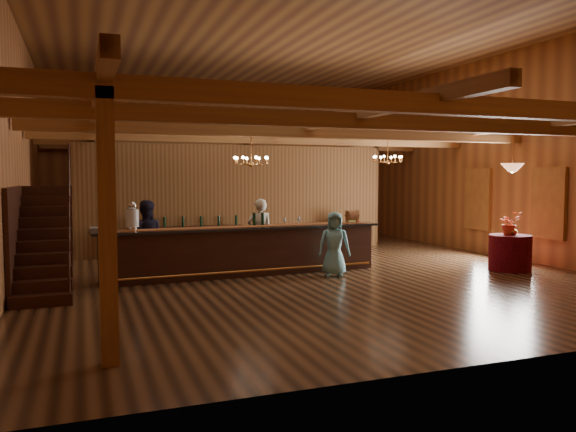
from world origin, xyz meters
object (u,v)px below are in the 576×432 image
object	(u,v)px
beverage_dispenser	(132,217)
floor_plant	(348,230)
round_table	(510,253)
staff_second	(146,238)
chandelier_right	(388,159)
raffle_drum	(352,216)
pendant_lamp	(512,168)
bartender	(260,233)
guest	(334,244)
backbar_shelf	(192,241)
tasting_bar	(244,250)
chandelier_left	(251,160)

from	to	relation	value
beverage_dispenser	floor_plant	size ratio (longest dim) A/B	0.50
round_table	staff_second	bearing A→B (deg)	164.25
chandelier_right	staff_second	size ratio (longest dim) A/B	0.48
raffle_drum	chandelier_right	xyz separation A→B (m)	(1.86, 1.55, 1.43)
round_table	pendant_lamp	xyz separation A→B (m)	(0.00, -0.00, 1.99)
raffle_drum	bartender	size ratio (longest dim) A/B	0.20
guest	floor_plant	distance (m)	4.57
backbar_shelf	floor_plant	distance (m)	4.63
backbar_shelf	chandelier_right	xyz separation A→B (m)	(5.10, -1.79, 2.27)
beverage_dispenser	guest	xyz separation A→B (m)	(4.22, -0.77, -0.66)
backbar_shelf	staff_second	distance (m)	3.14
round_table	pendant_lamp	bearing A→B (deg)	-90.00
beverage_dispenser	chandelier_right	xyz separation A→B (m)	(6.98, 1.70, 1.31)
tasting_bar	beverage_dispenser	bearing A→B (deg)	178.74
floor_plant	beverage_dispenser	bearing A→B (deg)	-153.90
tasting_bar	chandelier_right	xyz separation A→B (m)	(4.57, 1.63, 2.13)
staff_second	guest	world-z (taller)	staff_second
beverage_dispenser	chandelier_left	distance (m)	2.98
round_table	chandelier_left	bearing A→B (deg)	161.29
backbar_shelf	chandelier_left	xyz separation A→B (m)	(0.81, -3.04, 2.16)
raffle_drum	guest	distance (m)	1.40
beverage_dispenser	tasting_bar	bearing A→B (deg)	1.66
beverage_dispenser	guest	size ratio (longest dim) A/B	0.42
chandelier_left	raffle_drum	bearing A→B (deg)	-6.75
bartender	round_table	bearing A→B (deg)	163.04
chandelier_left	guest	xyz separation A→B (m)	(1.53, -1.22, -1.86)
tasting_bar	bartender	bearing A→B (deg)	50.54
staff_second	raffle_drum	bearing A→B (deg)	179.38
round_table	chandelier_right	distance (m)	4.17
tasting_bar	bartender	distance (m)	1.09
beverage_dispenser	bartender	distance (m)	3.22
floor_plant	staff_second	bearing A→B (deg)	-158.73
pendant_lamp	bartender	size ratio (longest dim) A/B	0.54
tasting_bar	backbar_shelf	world-z (taller)	tasting_bar
tasting_bar	floor_plant	bearing A→B (deg)	34.34
raffle_drum	pendant_lamp	bearing A→B (deg)	-26.64
beverage_dispenser	floor_plant	distance (m)	7.28
staff_second	floor_plant	xyz separation A→B (m)	(6.16, 2.40, -0.24)
guest	bartender	bearing A→B (deg)	143.72
chandelier_right	pendant_lamp	distance (m)	3.51
guest	floor_plant	xyz separation A→B (m)	(2.28, 3.96, -0.12)
pendant_lamp	guest	size ratio (longest dim) A/B	0.63
round_table	floor_plant	bearing A→B (deg)	112.21
chandelier_right	floor_plant	xyz separation A→B (m)	(-0.48, 1.48, -2.09)
chandelier_left	staff_second	world-z (taller)	chandelier_left
tasting_bar	bartender	xyz separation A→B (m)	(0.63, 0.85, 0.28)
bartender	backbar_shelf	bearing A→B (deg)	-58.62
pendant_lamp	bartender	distance (m)	6.10
backbar_shelf	bartender	xyz separation A→B (m)	(1.15, -2.57, 0.42)
chandelier_right	bartender	xyz separation A→B (m)	(-3.94, -0.78, -1.85)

